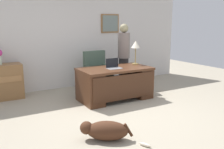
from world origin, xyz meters
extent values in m
plane|color=#9E937F|center=(0.00, 0.00, 0.00)|extent=(12.00, 12.00, 0.00)
cube|color=silver|center=(0.00, 2.60, 1.35)|extent=(7.00, 0.12, 2.70)
cube|color=olive|center=(1.08, 2.52, 1.75)|extent=(0.58, 0.03, 0.54)
cube|color=slate|center=(1.08, 2.50, 1.75)|extent=(0.50, 0.01, 0.46)
cube|color=#4C2B19|center=(0.33, 0.95, 0.72)|extent=(1.65, 0.90, 0.05)
cube|color=#4C2B19|center=(-0.32, 0.95, 0.35)|extent=(0.36, 0.84, 0.70)
cube|color=#4C2B19|center=(0.97, 0.95, 0.35)|extent=(0.36, 0.84, 0.70)
cube|color=#412415|center=(0.33, 0.52, 0.38)|extent=(1.55, 0.04, 0.56)
cube|color=#475B4C|center=(0.30, 1.75, 0.37)|extent=(0.60, 0.58, 0.18)
cylinder|color=black|center=(0.30, 1.75, 0.14)|extent=(0.10, 0.10, 0.28)
cylinder|color=black|center=(0.30, 1.75, 0.03)|extent=(0.52, 0.52, 0.05)
cube|color=#475B4C|center=(0.30, 1.99, 0.75)|extent=(0.60, 0.12, 0.58)
cube|color=#475B4C|center=(0.04, 1.75, 0.57)|extent=(0.08, 0.50, 0.22)
cube|color=#475B4C|center=(0.56, 1.75, 0.57)|extent=(0.08, 0.50, 0.22)
cylinder|color=#262323|center=(1.05, 1.71, 0.42)|extent=(0.26, 0.26, 0.83)
cylinder|color=slate|center=(1.05, 1.71, 1.17)|extent=(0.32, 0.32, 0.67)
sphere|color=gray|center=(1.05, 1.71, 1.62)|extent=(0.23, 0.23, 0.23)
ellipsoid|color=#472819|center=(-0.83, -0.80, 0.15)|extent=(0.70, 0.60, 0.30)
sphere|color=#472819|center=(-1.10, -0.63, 0.19)|extent=(0.20, 0.20, 0.20)
cylinder|color=#472819|center=(-0.56, -0.98, 0.17)|extent=(0.15, 0.12, 0.21)
cube|color=#B2B5BA|center=(0.26, 0.86, 0.75)|extent=(0.32, 0.22, 0.01)
cube|color=black|center=(0.26, 0.96, 0.87)|extent=(0.32, 0.01, 0.21)
cylinder|color=#9E8447|center=(1.02, 1.13, 0.76)|extent=(0.16, 0.16, 0.02)
cylinder|color=#9E8447|center=(1.02, 1.13, 0.96)|extent=(0.02, 0.02, 0.38)
cone|color=silver|center=(1.02, 1.13, 1.24)|extent=(0.22, 0.22, 0.18)
ellipsoid|color=beige|center=(-0.45, -1.26, 0.03)|extent=(0.12, 0.19, 0.05)
camera|label=1|loc=(-2.49, -3.86, 1.75)|focal=39.44mm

